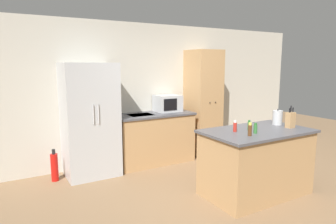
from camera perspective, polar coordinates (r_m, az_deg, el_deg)
ground_plane at (r=4.37m, az=12.26°, el=-16.11°), size 14.00×14.00×0.00m
wall_back at (r=5.91m, az=-2.67°, el=3.82°), size 7.20×0.06×2.60m
refrigerator at (r=5.10m, az=-14.65°, el=-1.47°), size 0.84×0.72×1.87m
back_counter at (r=5.65m, az=-2.76°, el=-4.95°), size 1.50×0.67×0.94m
pantry_cabinet at (r=6.15m, az=6.68°, el=1.75°), size 0.58×0.63×2.12m
kitchen_island at (r=4.49m, az=16.39°, el=-9.13°), size 1.53×0.90×0.94m
microwave at (r=5.79m, az=-0.07°, el=1.68°), size 0.47×0.41×0.31m
knife_block at (r=4.66m, az=22.29°, el=-1.37°), size 0.12×0.09×0.32m
spice_bottle_tall_dark at (r=4.14m, az=16.31°, el=-3.04°), size 0.05×0.05×0.14m
spice_bottle_short_red at (r=4.30m, az=15.18°, el=-2.51°), size 0.04×0.04×0.14m
spice_bottle_amber_oil at (r=4.18m, az=12.65°, el=-2.71°), size 0.05×0.05×0.15m
spice_bottle_green_herb at (r=3.98m, az=15.33°, el=-3.28°), size 0.05×0.05×0.17m
kettle at (r=4.83m, az=20.12°, el=-1.00°), size 0.15×0.15×0.24m
fire_extinguisher at (r=5.16m, az=-20.81°, el=-9.75°), size 0.11×0.11×0.52m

